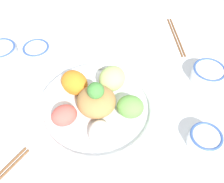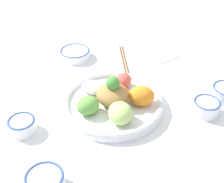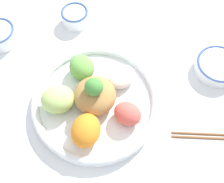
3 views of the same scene
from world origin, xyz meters
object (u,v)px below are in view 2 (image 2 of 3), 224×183
(serving_spoon_main, at_px, (178,57))
(sauce_bowl_red, at_px, (45,182))
(rice_bowl_blue, at_px, (206,107))
(salad_platter, at_px, (114,101))
(rice_bowl_plain, at_px, (22,125))
(chopsticks_pair_far, at_px, (124,58))
(serving_spoon_extra, at_px, (26,61))
(sauce_bowl_dark, at_px, (75,53))

(serving_spoon_main, bearing_deg, sauce_bowl_red, 22.52)
(rice_bowl_blue, bearing_deg, salad_platter, 128.78)
(salad_platter, distance_m, serving_spoon_main, 0.41)
(salad_platter, relative_size, rice_bowl_plain, 3.98)
(chopsticks_pair_far, relative_size, serving_spoon_extra, 1.23)
(salad_platter, bearing_deg, sauce_bowl_red, -165.04)
(rice_bowl_plain, bearing_deg, serving_spoon_extra, 54.80)
(salad_platter, height_order, rice_bowl_plain, salad_platter)
(sauce_bowl_dark, distance_m, rice_bowl_plain, 0.43)
(sauce_bowl_dark, height_order, chopsticks_pair_far, sauce_bowl_dark)
(sauce_bowl_dark, bearing_deg, serving_spoon_extra, 143.32)
(sauce_bowl_red, distance_m, serving_spoon_main, 0.75)
(sauce_bowl_dark, bearing_deg, rice_bowl_plain, -151.80)
(rice_bowl_plain, height_order, serving_spoon_main, rice_bowl_plain)
(salad_platter, relative_size, chopsticks_pair_far, 1.95)
(sauce_bowl_dark, bearing_deg, rice_bowl_blue, -83.72)
(rice_bowl_blue, bearing_deg, chopsticks_pair_far, 80.80)
(sauce_bowl_dark, xyz_separation_m, chopsticks_pair_far, (0.13, -0.15, -0.02))
(rice_bowl_blue, height_order, sauce_bowl_dark, rice_bowl_blue)
(chopsticks_pair_far, xyz_separation_m, serving_spoon_main, (0.16, -0.15, -0.00))
(salad_platter, distance_m, sauce_bowl_red, 0.35)
(chopsticks_pair_far, height_order, serving_spoon_extra, chopsticks_pair_far)
(serving_spoon_main, bearing_deg, rice_bowl_plain, 5.55)
(rice_bowl_blue, bearing_deg, serving_spoon_main, 48.70)
(sauce_bowl_dark, relative_size, serving_spoon_main, 0.87)
(sauce_bowl_red, distance_m, rice_bowl_blue, 0.54)
(salad_platter, xyz_separation_m, chopsticks_pair_far, (0.25, 0.18, -0.03))
(rice_bowl_blue, relative_size, serving_spoon_main, 0.61)
(serving_spoon_extra, bearing_deg, chopsticks_pair_far, -141.43)
(chopsticks_pair_far, xyz_separation_m, serving_spoon_extra, (-0.28, 0.27, -0.00))
(sauce_bowl_red, relative_size, rice_bowl_plain, 1.19)
(serving_spoon_main, bearing_deg, chopsticks_pair_far, -29.34)
(sauce_bowl_dark, xyz_separation_m, rice_bowl_plain, (-0.38, -0.21, 0.00))
(sauce_bowl_red, bearing_deg, salad_platter, 14.96)
(salad_platter, xyz_separation_m, serving_spoon_main, (0.41, 0.03, -0.03))
(sauce_bowl_red, distance_m, rice_bowl_plain, 0.22)
(rice_bowl_blue, bearing_deg, rice_bowl_plain, 141.85)
(serving_spoon_main, bearing_deg, sauce_bowl_dark, -32.66)
(sauce_bowl_dark, relative_size, rice_bowl_plain, 1.47)
(sauce_bowl_dark, bearing_deg, chopsticks_pair_far, -49.69)
(sauce_bowl_red, height_order, sauce_bowl_dark, sauce_bowl_red)
(rice_bowl_plain, distance_m, serving_spoon_main, 0.68)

